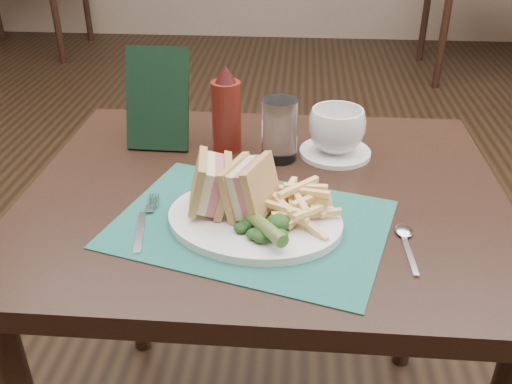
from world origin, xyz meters
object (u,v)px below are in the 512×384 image
(table_bg_left, at_px, (22,2))
(saucer, at_px, (335,152))
(coffee_cup, at_px, (337,130))
(table_main, at_px, (264,335))
(ketchup_bottle, at_px, (226,108))
(table_bg_right, at_px, (493,20))
(plate, at_px, (255,220))
(placemat, at_px, (251,224))
(sandwich_half_a, at_px, (198,184))
(drinking_glass, at_px, (279,130))
(sandwich_half_b, at_px, (239,185))
(check_presenter, at_px, (158,99))

(table_bg_left, bearing_deg, saucer, -55.66)
(coffee_cup, bearing_deg, table_main, -131.31)
(ketchup_bottle, bearing_deg, table_bg_left, 121.59)
(table_bg_right, relative_size, plate, 3.00)
(placemat, relative_size, sandwich_half_a, 4.67)
(placemat, distance_m, drinking_glass, 0.27)
(sandwich_half_b, distance_m, saucer, 0.33)
(table_main, xyz_separation_m, sandwich_half_a, (-0.11, -0.11, 0.44))
(table_main, height_order, plate, plate)
(table_bg_left, relative_size, saucer, 6.00)
(table_bg_right, height_order, ketchup_bottle, ketchup_bottle)
(sandwich_half_b, bearing_deg, table_bg_right, 87.06)
(check_presenter, bearing_deg, sandwich_half_b, -53.77)
(coffee_cup, bearing_deg, check_presenter, 176.61)
(sandwich_half_b, height_order, drinking_glass, drinking_glass)
(table_bg_right, distance_m, placemat, 3.53)
(sandwich_half_b, distance_m, coffee_cup, 0.32)
(table_bg_left, relative_size, plate, 3.00)
(table_bg_left, bearing_deg, coffee_cup, -55.66)
(placemat, distance_m, plate, 0.01)
(sandwich_half_a, bearing_deg, placemat, -17.52)
(sandwich_half_a, distance_m, saucer, 0.37)
(table_main, xyz_separation_m, check_presenter, (-0.24, 0.18, 0.48))
(table_main, relative_size, ketchup_bottle, 4.84)
(drinking_glass, bearing_deg, saucer, 13.51)
(plate, relative_size, ketchup_bottle, 1.61)
(table_bg_left, distance_m, drinking_glass, 3.97)
(table_bg_left, height_order, drinking_glass, drinking_glass)
(table_main, distance_m, coffee_cup, 0.48)
(placemat, bearing_deg, table_bg_right, 67.12)
(sandwich_half_b, relative_size, drinking_glass, 0.76)
(table_main, xyz_separation_m, drinking_glass, (0.02, 0.13, 0.44))
(table_bg_left, bearing_deg, sandwich_half_a, -60.63)
(sandwich_half_b, height_order, ketchup_bottle, ketchup_bottle)
(saucer, bearing_deg, check_presenter, 176.61)
(table_main, distance_m, table_bg_right, 3.39)
(table_bg_left, relative_size, sandwich_half_b, 9.11)
(table_main, bearing_deg, check_presenter, 143.15)
(table_main, height_order, coffee_cup, coffee_cup)
(drinking_glass, xyz_separation_m, check_presenter, (-0.26, 0.05, 0.04))
(table_bg_right, bearing_deg, saucer, -112.32)
(table_main, height_order, table_bg_left, same)
(table_bg_right, height_order, sandwich_half_b, sandwich_half_b)
(table_bg_right, distance_m, sandwich_half_a, 3.56)
(plate, distance_m, ketchup_bottle, 0.32)
(plate, distance_m, coffee_cup, 0.32)
(table_bg_left, height_order, plate, plate)
(sandwich_half_a, bearing_deg, ketchup_bottle, 79.65)
(sandwich_half_a, relative_size, check_presenter, 0.44)
(table_main, xyz_separation_m, table_bg_left, (-2.11, 3.45, 0.00))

